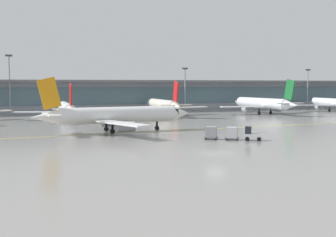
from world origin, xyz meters
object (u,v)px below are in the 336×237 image
at_px(taxiing_regional_jet, 116,116).
at_px(apron_light_mast_3, 308,87).
at_px(baggage_tug, 252,135).
at_px(cargo_dolly_lead, 232,133).
at_px(gate_airplane_2, 67,109).
at_px(gate_airplane_4, 262,103).
at_px(cargo_dolly_trailing, 211,132).
at_px(gate_airplane_5, 332,103).
at_px(apron_light_mast_1, 10,83).
at_px(gate_airplane_3, 162,105).
at_px(apron_light_mast_2, 185,88).

height_order(taxiing_regional_jet, apron_light_mast_3, apron_light_mast_3).
xyz_separation_m(baggage_tug, cargo_dolly_lead, (-2.47, 1.57, 0.16)).
distance_m(gate_airplane_2, cargo_dolly_lead, 50.81).
relative_size(gate_airplane_2, baggage_tug, 8.84).
bearing_deg(baggage_tug, cargo_dolly_lead, 180.00).
relative_size(gate_airplane_4, cargo_dolly_trailing, 11.17).
relative_size(gate_airplane_5, apron_light_mast_1, 1.61).
relative_size(taxiing_regional_jet, cargo_dolly_trailing, 11.04).
relative_size(cargo_dolly_lead, cargo_dolly_trailing, 1.00).
bearing_deg(gate_airplane_3, apron_light_mast_3, -77.26).
bearing_deg(gate_airplane_5, gate_airplane_4, 102.35).
xyz_separation_m(apron_light_mast_2, apron_light_mast_3, (44.39, 0.16, 0.05)).
bearing_deg(taxiing_regional_jet, gate_airplane_5, 20.50).
distance_m(taxiing_regional_jet, apron_light_mast_2, 56.95).
bearing_deg(gate_airplane_2, apron_light_mast_2, -64.63).
relative_size(taxiing_regional_jet, apron_light_mast_2, 2.18).
bearing_deg(gate_airplane_3, baggage_tug, 176.85).
bearing_deg(apron_light_mast_2, baggage_tug, -103.03).
xyz_separation_m(baggage_tug, cargo_dolly_trailing, (-5.14, 3.25, 0.16)).
height_order(gate_airplane_4, apron_light_mast_1, apron_light_mast_1).
distance_m(baggage_tug, apron_light_mast_3, 88.50).
bearing_deg(apron_light_mast_2, gate_airplane_2, -155.83).
xyz_separation_m(apron_light_mast_1, apron_light_mast_3, (94.08, -1.91, -1.43)).
distance_m(gate_airplane_4, cargo_dolly_trailing, 60.32).
bearing_deg(apron_light_mast_1, gate_airplane_2, -55.36).
xyz_separation_m(gate_airplane_4, baggage_tug, (-32.72, -50.17, -2.02)).
xyz_separation_m(gate_airplane_5, cargo_dolly_lead, (-62.44, -52.07, -1.53)).
height_order(cargo_dolly_trailing, apron_light_mast_1, apron_light_mast_1).
relative_size(gate_airplane_2, gate_airplane_3, 0.94).
distance_m(taxiing_regional_jet, cargo_dolly_trailing, 18.65).
bearing_deg(cargo_dolly_trailing, apron_light_mast_2, 104.24).
bearing_deg(apron_light_mast_1, cargo_dolly_lead, -63.88).
distance_m(gate_airplane_5, cargo_dolly_lead, 81.32).
bearing_deg(apron_light_mast_2, gate_airplane_4, -40.16).
bearing_deg(gate_airplane_2, apron_light_mast_1, 35.84).
bearing_deg(taxiing_regional_jet, apron_light_mast_2, 51.65).
bearing_deg(gate_airplane_3, gate_airplane_2, 103.16).
bearing_deg(taxiing_regional_jet, cargo_dolly_trailing, -56.65).
xyz_separation_m(taxiing_regional_jet, apron_light_mast_1, (-18.09, 49.23, 5.94)).
distance_m(cargo_dolly_lead, apron_light_mast_3, 89.04).
height_order(gate_airplane_5, cargo_dolly_trailing, gate_airplane_5).
bearing_deg(apron_light_mast_2, apron_light_mast_1, 177.62).
bearing_deg(cargo_dolly_lead, cargo_dolly_trailing, -180.00).
bearing_deg(baggage_tug, apron_light_mast_2, 109.30).
distance_m(gate_airplane_3, apron_light_mast_2, 16.19).
distance_m(gate_airplane_3, apron_light_mast_1, 41.40).
height_order(gate_airplane_3, baggage_tug, gate_airplane_3).
relative_size(gate_airplane_5, cargo_dolly_trailing, 9.91).
distance_m(gate_airplane_4, apron_light_mast_2, 23.52).
distance_m(taxiing_regional_jet, cargo_dolly_lead, 21.63).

